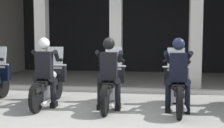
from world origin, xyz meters
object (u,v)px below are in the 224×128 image
police_officer_left (45,66)px  motorcycle_center (111,85)px  police_officer_right (178,69)px  motorcycle_left (49,83)px  police_officer_center (109,67)px  motorcycle_right (177,87)px

police_officer_left → motorcycle_center: (1.48, 0.25, -0.44)m
motorcycle_center → police_officer_right: size_ratio=1.29×
motorcycle_left → motorcycle_center: size_ratio=1.00×
motorcycle_left → police_officer_right: police_officer_right is taller
motorcycle_center → police_officer_right: bearing=-22.6°
police_officer_left → police_officer_center: size_ratio=1.00×
motorcycle_center → police_officer_right: (1.48, -0.32, 0.44)m
police_officer_center → police_officer_right: size_ratio=1.00×
police_officer_center → police_officer_left: bearing=168.5°
police_officer_left → motorcycle_right: size_ratio=0.78×
police_officer_center → police_officer_right: same height
motorcycle_center → motorcycle_right: size_ratio=1.00×
motorcycle_right → police_officer_right: size_ratio=1.29×
motorcycle_center → motorcycle_right: 1.48m
police_officer_left → motorcycle_right: 2.99m
motorcycle_left → police_officer_center: police_officer_center is taller
motorcycle_center → police_officer_left: bearing=179.4°
motorcycle_right → police_officer_left: bearing=-176.7°
motorcycle_left → police_officer_center: (1.48, -0.32, 0.44)m
motorcycle_left → motorcycle_center: 1.48m
motorcycle_right → police_officer_right: 0.52m
motorcycle_left → motorcycle_right: 2.96m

